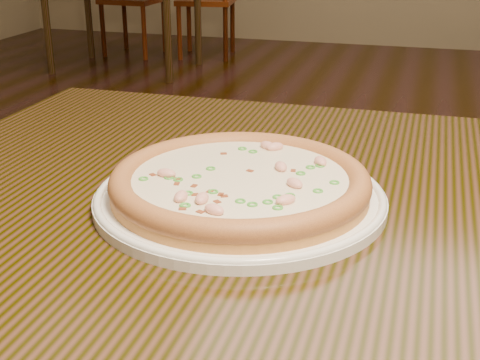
# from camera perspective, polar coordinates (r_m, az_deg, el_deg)

# --- Properties ---
(ground) EXTENTS (9.00, 9.00, 0.00)m
(ground) POSITION_cam_1_polar(r_m,az_deg,el_deg) (1.79, 4.39, -15.09)
(ground) COLOR black
(hero_table) EXTENTS (1.20, 0.80, 0.75)m
(hero_table) POSITION_cam_1_polar(r_m,az_deg,el_deg) (0.86, 8.69, -7.60)
(hero_table) COLOR black
(hero_table) RESTS_ON ground
(plate) EXTENTS (0.34, 0.34, 0.02)m
(plate) POSITION_cam_1_polar(r_m,az_deg,el_deg) (0.79, -0.00, -1.43)
(plate) COLOR white
(plate) RESTS_ON hero_table
(pizza) EXTENTS (0.31, 0.31, 0.03)m
(pizza) POSITION_cam_1_polar(r_m,az_deg,el_deg) (0.78, 0.01, -0.20)
(pizza) COLOR #C18543
(pizza) RESTS_ON plate
(chair_b) EXTENTS (0.48, 0.48, 0.95)m
(chair_b) POSITION_cam_1_polar(r_m,az_deg,el_deg) (5.38, -2.31, 15.12)
(chair_b) COLOR #4C2408
(chair_b) RESTS_ON ground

